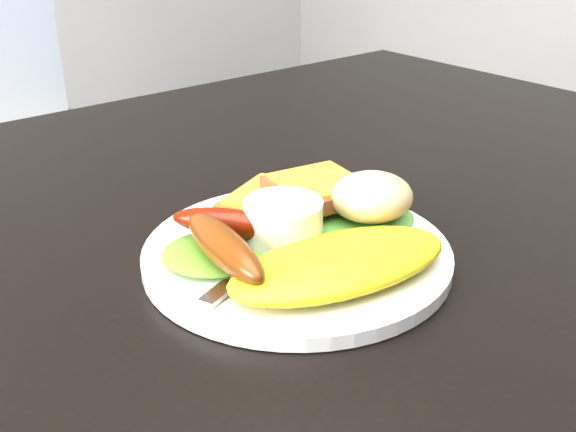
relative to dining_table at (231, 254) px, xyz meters
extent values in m
cube|color=black|center=(0.00, 0.00, 0.00)|extent=(1.20, 0.80, 0.04)
cube|color=#A69050|center=(0.20, 1.17, -0.28)|extent=(0.40, 0.40, 0.04)
imported|color=navy|center=(0.12, 0.65, 0.10)|extent=(0.68, 0.53, 1.67)
cylinder|color=white|center=(0.01, -0.07, 0.03)|extent=(0.22, 0.22, 0.01)
ellipsoid|color=#39841D|center=(-0.04, -0.05, 0.04)|extent=(0.10, 0.09, 0.01)
ellipsoid|color=#48992E|center=(0.07, -0.07, 0.04)|extent=(0.09, 0.08, 0.01)
ellipsoid|color=gold|center=(0.01, -0.12, 0.04)|extent=(0.17, 0.10, 0.02)
ellipsoid|color=#6C3007|center=(-0.05, -0.07, 0.05)|extent=(0.04, 0.10, 0.02)
ellipsoid|color=#6D0501|center=(-0.03, -0.04, 0.05)|extent=(0.07, 0.08, 0.02)
cylinder|color=white|center=(0.00, -0.06, 0.05)|extent=(0.07, 0.07, 0.03)
cube|color=#875E1B|center=(0.04, -0.02, 0.04)|extent=(0.10, 0.10, 0.01)
cube|color=brown|center=(0.06, -0.04, 0.05)|extent=(0.08, 0.08, 0.01)
ellipsoid|color=beige|center=(0.08, -0.08, 0.06)|extent=(0.07, 0.06, 0.03)
cube|color=#ADAFB7|center=(-0.02, -0.07, 0.03)|extent=(0.14, 0.06, 0.00)
camera|label=1|loc=(-0.26, -0.39, 0.26)|focal=42.00mm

